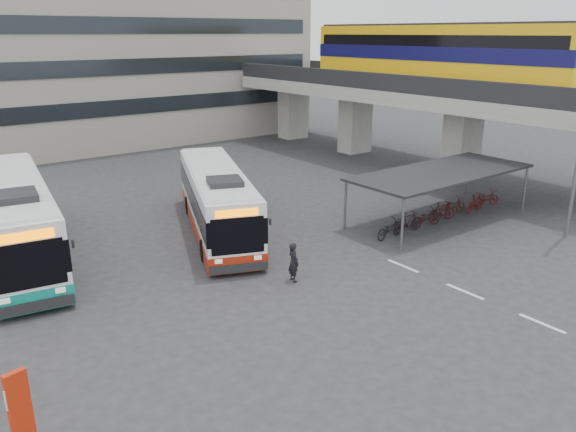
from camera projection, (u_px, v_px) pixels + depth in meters
ground at (359, 282)px, 21.53m from camera, size 120.00×120.00×0.00m
viaduct at (426, 77)px, 37.98m from camera, size 8.00×32.00×9.68m
bike_shelter at (440, 194)px, 28.28m from camera, size 10.00×4.00×2.54m
road_markings at (465, 292)px, 20.71m from camera, size 0.15×7.60×0.01m
bus_main at (217, 201)px, 26.56m from camera, size 6.41×11.14×3.27m
bus_teal at (15, 220)px, 23.39m from camera, size 4.42×12.43×3.60m
pedestrian at (293, 262)px, 21.38m from camera, size 0.44×0.61×1.55m
sign_totem_south at (22, 419)px, 12.02m from camera, size 0.52×0.25×2.40m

